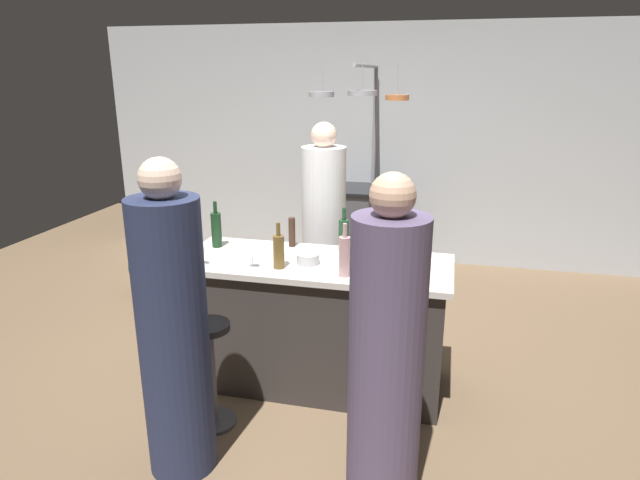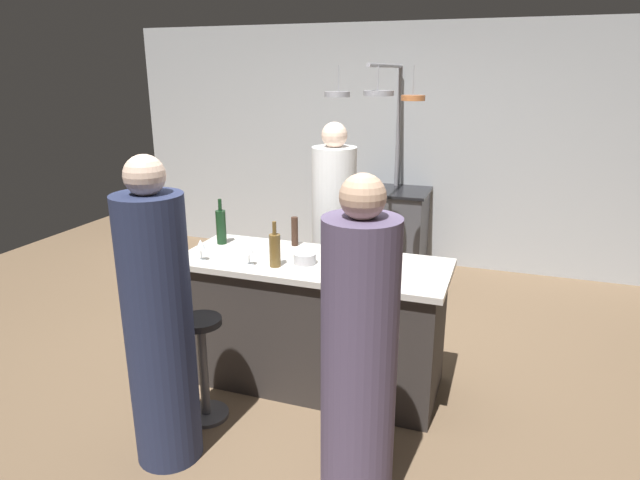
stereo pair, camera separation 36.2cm
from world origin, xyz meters
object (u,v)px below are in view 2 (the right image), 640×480
object	(u,v)px
bar_stool_right	(369,396)
wine_bottle_red	(221,226)
mixing_bowl_blue	(356,259)
wine_glass_near_left_guest	(379,257)
mixing_bowl_steel	(305,258)
wine_glass_near_right_guest	(249,250)
pepper_mill	(295,231)
potted_plant	(168,265)
chef	(334,234)
wine_bottle_green	(345,235)
wine_glass_by_chef	(201,245)
bar_stool_left	(203,363)
guest_right	(359,365)
wine_bottle_rose	(337,256)
wine_bottle_amber	(275,249)
stove_range	(390,229)
guest_left	(159,327)

from	to	relation	value
bar_stool_right	wine_bottle_red	world-z (taller)	wine_bottle_red
wine_bottle_red	mixing_bowl_blue	distance (m)	1.05
wine_glass_near_left_guest	mixing_bowl_steel	world-z (taller)	wine_glass_near_left_guest
wine_glass_near_right_guest	mixing_bowl_steel	xyz separation A→B (m)	(0.33, 0.15, -0.07)
pepper_mill	mixing_bowl_steel	xyz separation A→B (m)	(0.20, -0.33, -0.07)
wine_glass_near_left_guest	mixing_bowl_steel	size ratio (longest dim) A/B	0.98
potted_plant	bar_stool_right	bearing A→B (deg)	-33.84
wine_glass_near_left_guest	potted_plant	bearing A→B (deg)	155.16
chef	pepper_mill	distance (m)	0.72
wine_bottle_red	wine_glass_near_right_guest	bearing A→B (deg)	-41.63
potted_plant	wine_bottle_green	distance (m)	2.27
wine_glass_near_right_guest	wine_glass_by_chef	bearing A→B (deg)	-176.08
chef	mixing_bowl_steel	size ratio (longest dim) A/B	11.51
wine_glass_by_chef	bar_stool_right	bearing A→B (deg)	-16.92
chef	bar_stool_left	size ratio (longest dim) A/B	2.53
guest_right	wine_bottle_red	bearing A→B (deg)	139.79
wine_bottle_rose	mixing_bowl_blue	size ratio (longest dim) A/B	1.82
bar_stool_left	mixing_bowl_steel	world-z (taller)	mixing_bowl_steel
wine_glass_near_right_guest	mixing_bowl_blue	distance (m)	0.70
bar_stool_left	wine_glass_near_left_guest	bearing A→B (deg)	29.81
chef	wine_bottle_rose	world-z (taller)	chef
wine_bottle_amber	wine_bottle_red	bearing A→B (deg)	150.63
potted_plant	wine_bottle_amber	bearing A→B (deg)	-35.28
wine_bottle_red	wine_bottle_green	xyz separation A→B (m)	(0.90, 0.12, -0.01)
chef	wine_glass_near_left_guest	xyz separation A→B (m)	(0.63, -1.03, 0.21)
pepper_mill	wine_bottle_amber	size ratio (longest dim) A/B	0.70
wine_glass_by_chef	mixing_bowl_steel	distance (m)	0.69
wine_bottle_red	wine_glass_near_left_guest	xyz separation A→B (m)	(1.22, -0.21, -0.03)
wine_glass_by_chef	wine_glass_near_right_guest	bearing A→B (deg)	3.92
wine_bottle_rose	chef	bearing A→B (deg)	108.93
wine_bottle_red	wine_glass_by_chef	xyz separation A→B (m)	(0.06, -0.37, -0.03)
stove_range	wine_bottle_rose	world-z (taller)	wine_bottle_rose
mixing_bowl_blue	wine_bottle_amber	bearing A→B (deg)	-155.05
bar_stool_left	wine_glass_near_left_guest	distance (m)	1.27
guest_right	mixing_bowl_blue	distance (m)	1.10
guest_left	pepper_mill	xyz separation A→B (m)	(0.27, 1.27, 0.21)
mixing_bowl_steel	wine_bottle_rose	bearing A→B (deg)	-30.60
pepper_mill	stove_range	bearing A→B (deg)	83.84
guest_right	wine_bottle_green	world-z (taller)	guest_right
bar_stool_left	wine_bottle_red	xyz separation A→B (m)	(-0.26, 0.76, 0.65)
bar_stool_left	pepper_mill	size ratio (longest dim) A/B	3.24
chef	bar_stool_left	distance (m)	1.67
guest_right	wine_glass_by_chef	bearing A→B (deg)	149.36
guest_right	wine_glass_by_chef	size ratio (longest dim) A/B	11.61
wine_glass_by_chef	chef	bearing A→B (deg)	65.80
chef	guest_left	xyz separation A→B (m)	(-0.34, -1.96, -0.00)
bar_stool_right	wine_bottle_green	xyz separation A→B (m)	(-0.42, 0.88, 0.64)
wine_glass_near_right_guest	wine_glass_near_left_guest	size ratio (longest dim) A/B	1.00
stove_range	wine_bottle_red	bearing A→B (deg)	-108.06
chef	guest_right	xyz separation A→B (m)	(0.76, -1.96, -0.01)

